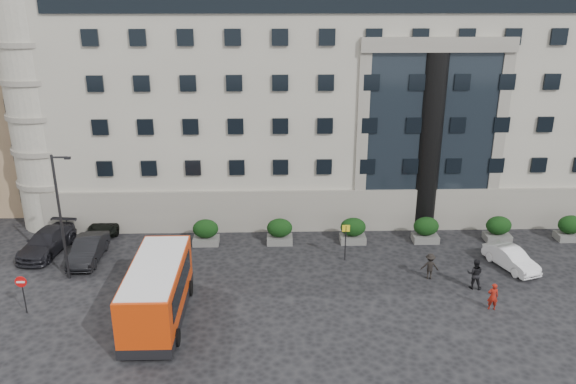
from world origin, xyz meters
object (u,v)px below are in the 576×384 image
hedge_d (426,229)px  no_entry_sign (22,287)px  hedge_b (280,231)px  parked_car_b (88,249)px  white_taxi (511,258)px  red_truck (59,187)px  parked_car_d (110,221)px  hedge_c (353,230)px  parked_car_c (47,242)px  pedestrian_c (430,266)px  hedge_e (498,229)px  bus_stop_sign (346,236)px  street_lamp (61,213)px  pedestrian_a (493,296)px  hedge_a (206,232)px  pedestrian_b (475,274)px  hedge_f (570,228)px  minibus (157,290)px

hedge_d → no_entry_sign: bearing=-160.2°
hedge_b → parked_car_b: 12.91m
white_taxi → parked_car_b: bearing=156.8°
hedge_d → red_truck: (-28.79, 8.55, 0.51)m
hedge_b → white_taxi: 15.44m
parked_car_d → hedge_b: bearing=-7.4°
red_truck → parked_car_d: bearing=-56.0°
hedge_c → hedge_d: same height
hedge_b → hedge_d: 10.40m
parked_car_b → parked_car_c: size_ratio=0.88×
parked_car_d → pedestrian_c: pedestrian_c is taller
hedge_e → pedestrian_c: 8.38m
hedge_e → bus_stop_sign: size_ratio=0.73×
bus_stop_sign → parked_car_d: (-17.00, 5.62, -1.10)m
street_lamp → hedge_b: bearing=20.1°
white_taxi → pedestrian_a: size_ratio=2.50×
hedge_a → pedestrian_b: pedestrian_b is taller
hedge_d → hedge_e: same height
hedge_f → red_truck: size_ratio=0.33×
hedge_c → hedge_d: size_ratio=1.00×
hedge_e → red_truck: (-33.99, 8.55, 0.51)m
hedge_e → parked_car_c: hedge_e is taller
hedge_a → parked_car_d: size_ratio=0.41×
no_entry_sign → pedestrian_b: size_ratio=1.21×
hedge_e → white_taxi: 4.27m
bus_stop_sign → red_truck: red_truck is taller
bus_stop_sign → parked_car_b: bus_stop_sign is taller
minibus → parked_car_d: 13.81m
hedge_b → street_lamp: (-13.14, -4.80, 3.44)m
hedge_f → parked_car_b: hedge_f is taller
hedge_d → pedestrian_a: (1.40, -9.11, -0.12)m
parked_car_c → white_taxi: parked_car_c is taller
bus_stop_sign → no_entry_sign: bearing=-161.9°
white_taxi → hedge_e: bearing=60.6°
street_lamp → bus_stop_sign: size_ratio=3.17×
hedge_b → parked_car_b: hedge_b is taller
hedge_e → red_truck: bearing=165.9°
hedge_a → hedge_d: 15.60m
hedge_d → pedestrian_a: 9.22m
pedestrian_c → pedestrian_b: bearing=160.5°
street_lamp → red_truck: size_ratio=1.44×
hedge_d → parked_car_c: 26.30m
white_taxi → pedestrian_b: pedestrian_b is taller
hedge_b → hedge_e: 15.60m
street_lamp → white_taxi: street_lamp is taller
hedge_f → minibus: 29.13m
hedge_a → bus_stop_sign: size_ratio=0.73×
hedge_c → pedestrian_b: (6.40, -6.71, 0.03)m
hedge_a → no_entry_sign: size_ratio=0.79×
pedestrian_a → minibus: bearing=8.4°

